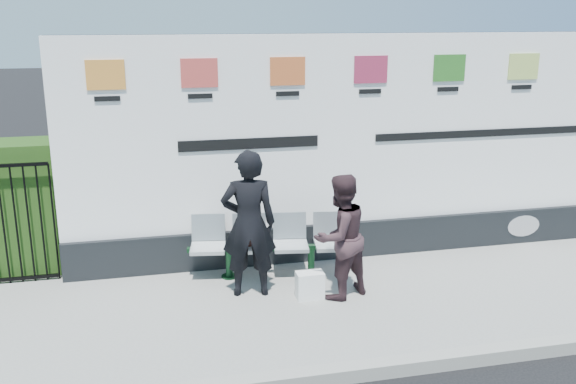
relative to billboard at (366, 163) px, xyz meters
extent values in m
cube|color=gray|center=(-0.50, -1.35, -1.36)|extent=(14.00, 3.00, 0.12)
cube|color=gray|center=(-0.50, -2.85, -1.35)|extent=(14.00, 0.18, 0.14)
cube|color=black|center=(0.00, 0.00, -1.05)|extent=(8.00, 0.30, 0.50)
cube|color=white|center=(0.00, 0.00, 0.45)|extent=(8.00, 0.14, 2.50)
imported|color=black|center=(-1.77, -0.97, -0.42)|extent=(0.69, 0.49, 1.76)
imported|color=#372429|center=(-0.75, -1.28, -0.56)|extent=(0.89, 0.81, 1.49)
cube|color=black|center=(-1.68, -0.47, -0.76)|extent=(0.30, 0.15, 0.22)
cube|color=white|center=(-1.10, -1.26, -1.14)|extent=(0.32, 0.19, 0.32)
camera|label=1|loc=(-2.92, -7.99, 1.95)|focal=40.00mm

